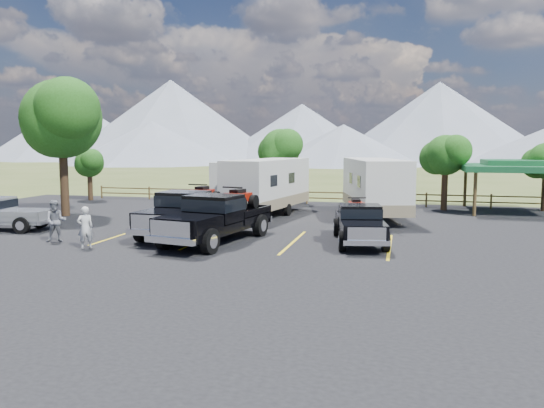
% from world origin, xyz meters
% --- Properties ---
extents(ground, '(320.00, 320.00, 0.00)m').
position_xyz_m(ground, '(0.00, 0.00, 0.00)').
color(ground, '#425122').
rests_on(ground, ground).
extents(asphalt_lot, '(44.00, 34.00, 0.04)m').
position_xyz_m(asphalt_lot, '(0.00, 3.00, 0.02)').
color(asphalt_lot, black).
rests_on(asphalt_lot, ground).
extents(stall_lines, '(12.12, 5.50, 0.01)m').
position_xyz_m(stall_lines, '(0.00, 4.00, 0.04)').
color(stall_lines, yellow).
rests_on(stall_lines, asphalt_lot).
extents(tree_big_nw, '(5.54, 5.18, 7.84)m').
position_xyz_m(tree_big_nw, '(-12.55, 9.03, 5.60)').
color(tree_big_nw, black).
rests_on(tree_big_nw, ground).
extents(tree_ne_a, '(3.11, 2.92, 4.76)m').
position_xyz_m(tree_ne_a, '(8.97, 17.01, 3.48)').
color(tree_ne_a, black).
rests_on(tree_ne_a, ground).
extents(tree_north, '(3.46, 3.24, 5.25)m').
position_xyz_m(tree_north, '(-2.03, 19.02, 3.83)').
color(tree_north, black).
rests_on(tree_north, ground).
extents(tree_nw_small, '(2.59, 2.43, 3.85)m').
position_xyz_m(tree_nw_small, '(-16.02, 17.01, 2.78)').
color(tree_nw_small, black).
rests_on(tree_nw_small, ground).
extents(rail_fence, '(36.12, 0.12, 1.00)m').
position_xyz_m(rail_fence, '(2.00, 18.50, 0.61)').
color(rail_fence, brown).
rests_on(rail_fence, ground).
extents(pavilion, '(6.20, 6.20, 3.22)m').
position_xyz_m(pavilion, '(13.00, 17.00, 2.79)').
color(pavilion, brown).
rests_on(pavilion, ground).
extents(mountain_range, '(209.00, 71.00, 20.00)m').
position_xyz_m(mountain_range, '(-7.63, 105.98, 7.87)').
color(mountain_range, slate).
rests_on(mountain_range, ground).
extents(rig_left, '(2.56, 6.76, 2.23)m').
position_xyz_m(rig_left, '(-3.16, 4.77, 1.11)').
color(rig_left, black).
rests_on(rig_left, asphalt_lot).
extents(rig_center, '(3.39, 7.04, 2.26)m').
position_xyz_m(rig_center, '(-1.15, 3.32, 1.13)').
color(rig_center, black).
rests_on(rig_center, asphalt_lot).
extents(rig_right, '(2.69, 5.68, 1.82)m').
position_xyz_m(rig_right, '(4.71, 4.55, 0.92)').
color(rig_right, black).
rests_on(rig_right, asphalt_lot).
extents(trailer_left, '(2.53, 8.90, 3.09)m').
position_xyz_m(trailer_left, '(-3.01, 14.20, 1.66)').
color(trailer_left, silver).
rests_on(trailer_left, asphalt_lot).
extents(trailer_center, '(3.66, 9.43, 3.26)m').
position_xyz_m(trailer_center, '(-1.17, 11.97, 1.75)').
color(trailer_center, silver).
rests_on(trailer_center, asphalt_lot).
extents(trailer_right, '(4.29, 9.50, 3.31)m').
position_xyz_m(trailer_right, '(4.95, 12.21, 1.77)').
color(trailer_right, silver).
rests_on(trailer_right, asphalt_lot).
extents(person_a, '(0.73, 0.71, 1.69)m').
position_xyz_m(person_a, '(-5.77, 0.71, 0.88)').
color(person_a, silver).
rests_on(person_a, asphalt_lot).
extents(person_b, '(1.08, 1.00, 1.78)m').
position_xyz_m(person_b, '(-7.80, 1.66, 0.93)').
color(person_b, slate).
rests_on(person_b, asphalt_lot).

